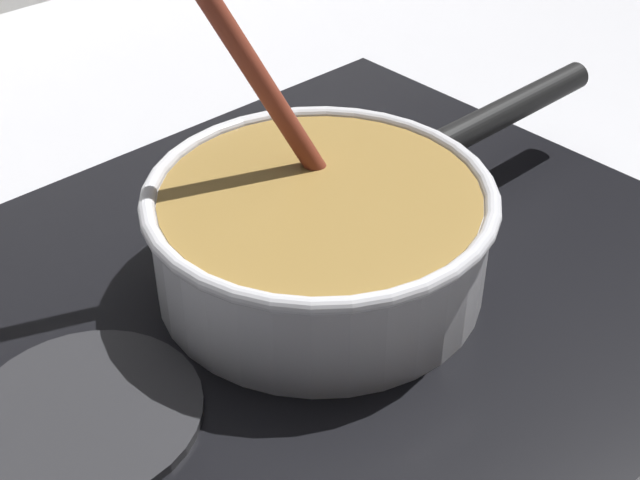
{
  "coord_description": "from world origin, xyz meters",
  "views": [
    {
      "loc": [
        -0.33,
        -0.2,
        0.4
      ],
      "look_at": [
        -0.01,
        0.15,
        0.05
      ],
      "focal_mm": 50.05,
      "sensor_mm": 36.0,
      "label": 1
    }
  ],
  "objects": [
    {
      "name": "burner_ring",
      "position": [
        -0.01,
        0.15,
        0.02
      ],
      "size": [
        0.2,
        0.2,
        0.01
      ],
      "primitive_type": "torus",
      "color": "#592D0C",
      "rests_on": "hob_plate"
    },
    {
      "name": "cooking_pan",
      "position": [
        -0.0,
        0.15,
        0.05
      ],
      "size": [
        0.4,
        0.23,
        0.25
      ],
      "color": "silver",
      "rests_on": "hob_plate"
    },
    {
      "name": "ground",
      "position": [
        0.0,
        0.0,
        -0.02
      ],
      "size": [
        2.4,
        1.6,
        0.04
      ],
      "primitive_type": "cube",
      "color": "#B7B7BC"
    },
    {
      "name": "spare_burner",
      "position": [
        -0.19,
        0.15,
        0.01
      ],
      "size": [
        0.14,
        0.14,
        0.01
      ],
      "primitive_type": "cylinder",
      "color": "#262628",
      "rests_on": "hob_plate"
    },
    {
      "name": "hob_plate",
      "position": [
        -0.01,
        0.15,
        0.01
      ],
      "size": [
        0.56,
        0.48,
        0.01
      ],
      "primitive_type": "cube",
      "color": "black",
      "rests_on": "ground"
    }
  ]
}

